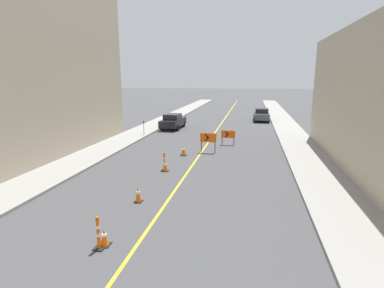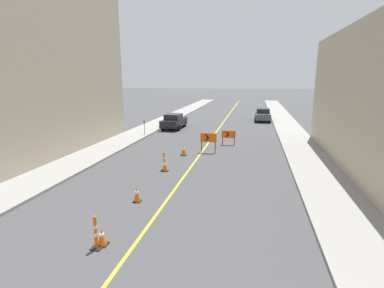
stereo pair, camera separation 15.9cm
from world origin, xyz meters
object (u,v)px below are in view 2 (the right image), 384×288
Objects in this scene: delineator_post_front at (96,235)px; arrow_barricade_primary at (208,139)px; traffic_cone_third at (137,194)px; traffic_cone_fifth at (184,151)px; traffic_cone_fourth at (165,166)px; parked_car_curb_mid at (263,115)px; delineator_post_rear at (164,163)px; arrow_barricade_secondary at (229,135)px; parked_car_curb_near at (174,121)px; parking_meter_near_curb at (144,125)px; traffic_cone_second at (102,237)px.

delineator_post_front is 0.78× the size of arrow_barricade_primary.
delineator_post_front is at bearing -98.03° from arrow_barricade_primary.
traffic_cone_fifth reaches higher than traffic_cone_third.
traffic_cone_fourth is 23.10m from parked_car_curb_mid.
arrow_barricade_primary reaches higher than delineator_post_rear.
parked_car_curb_mid is (5.79, 30.52, 0.32)m from delineator_post_front.
arrow_barricade_primary reaches higher than arrow_barricade_secondary.
delineator_post_front is 16.15m from arrow_barricade_secondary.
traffic_cone_fourth is 0.56× the size of delineator_post_front.
parked_car_curb_mid reaches higher than traffic_cone_third.
traffic_cone_third is at bearing 92.05° from delineator_post_front.
delineator_post_rear is (-0.34, -3.58, 0.12)m from traffic_cone_fifth.
traffic_cone_third is 0.15× the size of parked_car_curb_near.
parking_meter_near_curb is at bearing 162.13° from arrow_barricade_secondary.
delineator_post_front is at bearing -101.70° from parked_car_curb_mid.
arrow_barricade_primary is at bearing 67.82° from delineator_post_rear.
arrow_barricade_secondary reaches higher than traffic_cone_fifth.
parked_car_curb_near is at bearing 98.99° from delineator_post_front.
parked_car_curb_mid reaches higher than delineator_post_front.
arrow_barricade_secondary is at bearing -102.51° from parked_car_curb_mid.
delineator_post_rear is at bearing -115.29° from arrow_barricade_secondary.
parked_car_curb_mid is at bearing 75.68° from arrow_barricade_secondary.
traffic_cone_fourth is at bearing -93.53° from traffic_cone_fifth.
parking_meter_near_curb reaches higher than traffic_cone_fourth.
arrow_barricade_secondary is 0.88× the size of parking_meter_near_curb.
traffic_cone_third is 0.50× the size of parking_meter_near_curb.
traffic_cone_third is at bearing -106.33° from arrow_barricade_secondary.
arrow_barricade_primary is (1.91, 4.69, 0.58)m from delineator_post_rear.
traffic_cone_fifth is at bearing 90.27° from traffic_cone_second.
parking_meter_near_curb is at bearing 106.33° from traffic_cone_second.
traffic_cone_second is 0.41× the size of parking_meter_near_curb.
arrow_barricade_secondary reaches higher than delineator_post_rear.
traffic_cone_second is at bearing -73.67° from parking_meter_near_curb.
parked_car_curb_mid is at bearing 79.32° from traffic_cone_second.
delineator_post_front reaches higher than traffic_cone_fourth.
traffic_cone_fifth is 0.49× the size of arrow_barricade_primary.
parking_meter_near_curb is at bearing -132.18° from parked_car_curb_mid.
arrow_barricade_secondary is at bearing 65.82° from arrow_barricade_primary.
traffic_cone_second is 15.92m from arrow_barricade_secondary.
traffic_cone_fourth is at bearing -56.19° from delineator_post_rear.
parked_car_curb_mid is at bearing 77.53° from traffic_cone_third.
delineator_post_front is 13.18m from arrow_barricade_primary.
arrow_barricade_primary is at bearing -115.86° from arrow_barricade_secondary.
traffic_cone_second is at bearing -102.63° from arrow_barricade_secondary.
parked_car_curb_near is 1.01× the size of parked_car_curb_mid.
traffic_cone_fourth is 0.58× the size of delineator_post_rear.
traffic_cone_fourth is at bearing 92.05° from traffic_cone_second.
delineator_post_rear reaches higher than traffic_cone_second.
arrow_barricade_primary reaches higher than traffic_cone_third.
delineator_post_rear is (-0.32, 8.38, -0.02)m from delineator_post_front.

